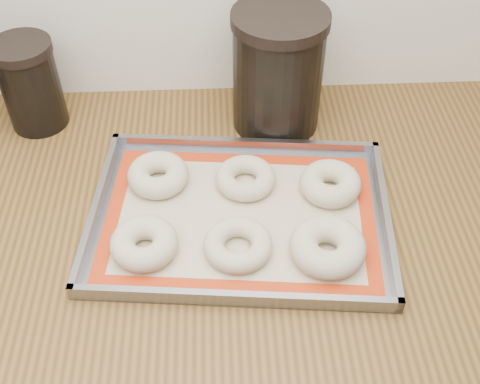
{
  "coord_description": "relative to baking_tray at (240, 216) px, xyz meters",
  "views": [
    {
      "loc": [
        0.11,
        1.02,
        1.6
      ],
      "look_at": [
        0.14,
        1.65,
        0.96
      ],
      "focal_mm": 45.0,
      "sensor_mm": 36.0,
      "label": 1
    }
  ],
  "objects": [
    {
      "name": "cabinet",
      "position": [
        -0.14,
        0.02,
        -0.48
      ],
      "size": [
        3.0,
        0.65,
        0.86
      ],
      "primitive_type": "cube",
      "color": "slate",
      "rests_on": "floor"
    },
    {
      "name": "countertop",
      "position": [
        -0.14,
        0.02,
        -0.03
      ],
      "size": [
        3.06,
        0.68,
        0.04
      ],
      "primitive_type": "cube",
      "color": "brown",
      "rests_on": "cabinet"
    },
    {
      "name": "baking_tray",
      "position": [
        0.0,
        0.0,
        0.0
      ],
      "size": [
        0.49,
        0.37,
        0.03
      ],
      "rotation": [
        0.0,
        0.0,
        -0.1
      ],
      "color": "gray",
      "rests_on": "countertop"
    },
    {
      "name": "baking_mat",
      "position": [
        0.0,
        0.0,
        -0.0
      ],
      "size": [
        0.45,
        0.33,
        0.0
      ],
      "rotation": [
        0.0,
        0.0,
        -0.1
      ],
      "color": "#C6B793",
      "rests_on": "baking_tray"
    },
    {
      "name": "bagel_front_left",
      "position": [
        -0.14,
        -0.06,
        0.02
      ],
      "size": [
        0.12,
        0.12,
        0.04
      ],
      "primitive_type": "torus",
      "rotation": [
        0.0,
        0.0,
        -0.24
      ],
      "color": "beige",
      "rests_on": "baking_mat"
    },
    {
      "name": "bagel_front_mid",
      "position": [
        -0.01,
        -0.07,
        0.01
      ],
      "size": [
        0.1,
        0.1,
        0.03
      ],
      "primitive_type": "torus",
      "rotation": [
        0.0,
        0.0,
        0.0
      ],
      "color": "beige",
      "rests_on": "baking_mat"
    },
    {
      "name": "bagel_front_right",
      "position": [
        0.12,
        -0.08,
        0.02
      ],
      "size": [
        0.15,
        0.15,
        0.04
      ],
      "primitive_type": "torus",
      "rotation": [
        0.0,
        0.0,
        -0.42
      ],
      "color": "beige",
      "rests_on": "baking_mat"
    },
    {
      "name": "bagel_back_left",
      "position": [
        -0.13,
        0.08,
        0.02
      ],
      "size": [
        0.12,
        0.12,
        0.04
      ],
      "primitive_type": "torus",
      "rotation": [
        0.0,
        0.0,
        -0.27
      ],
      "color": "beige",
      "rests_on": "baking_mat"
    },
    {
      "name": "bagel_back_mid",
      "position": [
        0.01,
        0.07,
        0.01
      ],
      "size": [
        0.1,
        0.1,
        0.03
      ],
      "primitive_type": "torus",
      "rotation": [
        0.0,
        0.0,
        0.07
      ],
      "color": "beige",
      "rests_on": "baking_mat"
    },
    {
      "name": "bagel_back_right",
      "position": [
        0.15,
        0.05,
        0.02
      ],
      "size": [
        0.13,
        0.13,
        0.04
      ],
      "primitive_type": "torus",
      "rotation": [
        0.0,
        0.0,
        -0.43
      ],
      "color": "beige",
      "rests_on": "baking_mat"
    },
    {
      "name": "canister_mid",
      "position": [
        -0.36,
        0.26,
        0.08
      ],
      "size": [
        0.11,
        0.11,
        0.16
      ],
      "color": "black",
      "rests_on": "countertop"
    },
    {
      "name": "canister_right",
      "position": [
        0.08,
        0.24,
        0.1
      ],
      "size": [
        0.16,
        0.16,
        0.22
      ],
      "color": "black",
      "rests_on": "countertop"
    }
  ]
}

